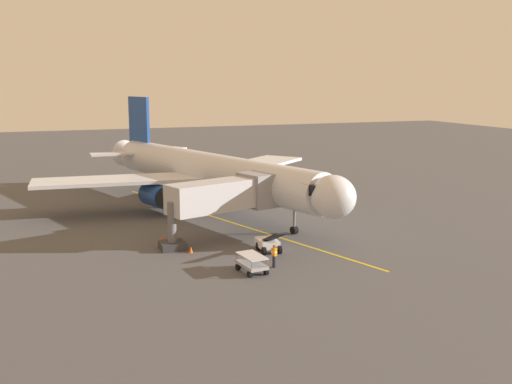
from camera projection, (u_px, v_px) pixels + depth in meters
The scene contains 10 objects.
ground_plane at pixel (206, 207), 64.65m from camera, with size 220.00×220.00×0.00m, color #4C4C4F.
apron_lead_in_line at pixel (227, 221), 58.19m from camera, with size 0.24×40.00×0.01m, color yellow.
airplane at pixel (208, 171), 63.20m from camera, with size 33.13×39.35×11.50m.
jet_bridge at pixel (229, 195), 51.27m from camera, with size 11.39×5.95×5.40m.
ground_crew_marshaller at pixel (274, 256), 43.62m from camera, with size 0.37×0.46×1.71m.
belt_loader_near_nose at pixel (268, 243), 47.71m from camera, with size 1.66×4.63×2.32m.
baggage_cart_portside at pixel (252, 263), 42.54m from camera, with size 1.81×2.75×1.27m.
safety_cone_nose_left at pixel (350, 204), 64.90m from camera, with size 0.32×0.32×0.55m, color #F2590F.
safety_cone_nose_right at pixel (162, 238), 50.74m from camera, with size 0.32×0.32×0.55m, color #F2590F.
safety_cone_wing_port at pixel (191, 249), 47.44m from camera, with size 0.32×0.32×0.55m, color #F2590F.
Camera 1 is at (17.00, 61.16, 13.49)m, focal length 41.95 mm.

